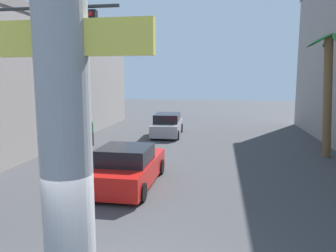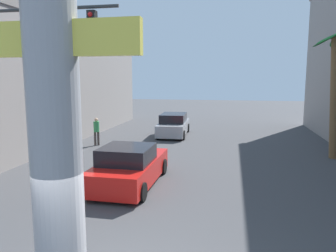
# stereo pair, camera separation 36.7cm
# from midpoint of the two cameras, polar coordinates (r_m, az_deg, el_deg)

# --- Properties ---
(ground_plane) EXTENTS (92.72, 92.72, 0.00)m
(ground_plane) POSITION_cam_midpoint_polar(r_m,az_deg,el_deg) (15.56, 2.00, -6.80)
(ground_plane) COLOR #424244
(building_left) EXTENTS (7.16, 26.06, 7.70)m
(building_left) POSITION_cam_midpoint_polar(r_m,az_deg,el_deg) (22.50, -26.47, 6.97)
(building_left) COLOR gray
(building_left) RESTS_ON ground
(neon_sign_pole) EXTENTS (2.94, 1.37, 9.29)m
(neon_sign_pole) POSITION_cam_midpoint_polar(r_m,az_deg,el_deg) (5.57, -19.62, 7.04)
(neon_sign_pole) COLOR #9E9EA3
(neon_sign_pole) RESTS_ON ground
(traffic_light_mast) EXTENTS (5.46, 0.32, 6.20)m
(traffic_light_mast) POSITION_cam_midpoint_polar(r_m,az_deg,el_deg) (11.50, -27.62, 8.95)
(traffic_light_mast) COLOR #333333
(traffic_light_mast) RESTS_ON ground
(car_lead) EXTENTS (2.14, 4.63, 1.56)m
(car_lead) POSITION_cam_midpoint_polar(r_m,az_deg,el_deg) (12.65, -7.84, -7.15)
(car_lead) COLOR black
(car_lead) RESTS_ON ground
(car_far) EXTENTS (2.12, 4.71, 1.56)m
(car_far) POSITION_cam_midpoint_polar(r_m,az_deg,el_deg) (23.34, -0.57, 0.16)
(car_far) COLOR black
(car_far) RESTS_ON ground
(palm_tree_mid_right) EXTENTS (2.59, 2.60, 6.31)m
(palm_tree_mid_right) POSITION_cam_midpoint_polar(r_m,az_deg,el_deg) (18.38, 25.78, 6.84)
(palm_tree_mid_right) COLOR brown
(palm_tree_mid_right) RESTS_ON ground
(pedestrian_far_left) EXTENTS (0.48, 0.48, 1.68)m
(pedestrian_far_left) POSITION_cam_midpoint_polar(r_m,az_deg,el_deg) (20.25, -13.82, -0.65)
(pedestrian_far_left) COLOR #3F3833
(pedestrian_far_left) RESTS_ON ground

